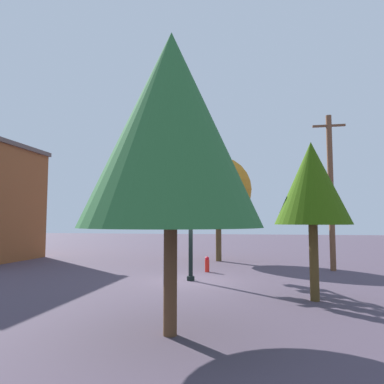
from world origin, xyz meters
TOP-DOWN VIEW (x-y plane):
  - ground_plane at (0.00, 0.00)m, footprint 120.00×120.00m
  - signal_pole_assembly at (1.61, 0.55)m, footprint 6.03×2.74m
  - utility_pole at (4.68, -7.22)m, footprint 0.31×1.80m
  - fire_hydrant at (2.94, -0.37)m, footprint 0.33×0.24m
  - tree_near at (-7.91, -0.95)m, footprint 4.52×4.52m
  - tree_mid at (8.32, -0.44)m, footprint 4.63×4.63m
  - tree_far at (-3.40, -4.99)m, footprint 2.65×2.65m

SIDE VIEW (x-z plane):
  - ground_plane at x=0.00m, z-range 0.00..0.00m
  - fire_hydrant at x=2.94m, z-range 0.00..0.83m
  - tree_far at x=-3.40m, z-range 1.28..6.85m
  - utility_pole at x=4.68m, z-range 0.11..8.93m
  - signal_pole_assembly at x=1.61m, z-range 1.42..8.46m
  - tree_mid at x=8.32m, z-range 1.31..8.58m
  - tree_near at x=-7.91m, z-range 1.28..8.89m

